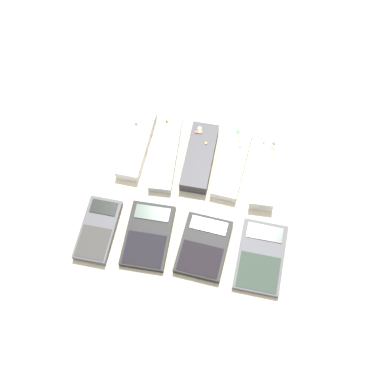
% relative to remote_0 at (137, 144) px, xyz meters
% --- Properties ---
extents(ground_plane, '(3.00, 3.00, 0.00)m').
position_rel_remote_0_xyz_m(ground_plane, '(0.14, -0.11, -0.01)').
color(ground_plane, beige).
extents(remote_0, '(0.05, 0.17, 0.02)m').
position_rel_remote_0_xyz_m(remote_0, '(0.00, 0.00, 0.00)').
color(remote_0, white).
rests_on(remote_0, ground_plane).
extents(remote_1, '(0.06, 0.19, 0.02)m').
position_rel_remote_0_xyz_m(remote_1, '(0.06, -0.01, -0.00)').
color(remote_1, '#B7B7BC').
rests_on(remote_1, ground_plane).
extents(remote_2, '(0.06, 0.16, 0.03)m').
position_rel_remote_0_xyz_m(remote_2, '(0.13, -0.01, 0.00)').
color(remote_2, '#333338').
rests_on(remote_2, ground_plane).
extents(remote_3, '(0.06, 0.18, 0.02)m').
position_rel_remote_0_xyz_m(remote_3, '(0.20, -0.00, -0.00)').
color(remote_3, white).
rests_on(remote_3, ground_plane).
extents(remote_4, '(0.06, 0.19, 0.03)m').
position_rel_remote_0_xyz_m(remote_4, '(0.27, -0.01, 0.00)').
color(remote_4, white).
rests_on(remote_4, ground_plane).
extents(calculator_0, '(0.07, 0.13, 0.02)m').
position_rel_remote_0_xyz_m(calculator_0, '(-0.03, -0.20, -0.00)').
color(calculator_0, '#4C4C51').
rests_on(calculator_0, ground_plane).
extents(calculator_1, '(0.09, 0.14, 0.01)m').
position_rel_remote_0_xyz_m(calculator_1, '(0.07, -0.20, -0.00)').
color(calculator_1, black).
rests_on(calculator_1, ground_plane).
extents(calculator_2, '(0.10, 0.13, 0.02)m').
position_rel_remote_0_xyz_m(calculator_2, '(0.18, -0.20, -0.00)').
color(calculator_2, black).
rests_on(calculator_2, ground_plane).
extents(calculator_3, '(0.09, 0.15, 0.01)m').
position_rel_remote_0_xyz_m(calculator_3, '(0.29, -0.20, -0.01)').
color(calculator_3, '#4C4C51').
rests_on(calculator_3, ground_plane).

